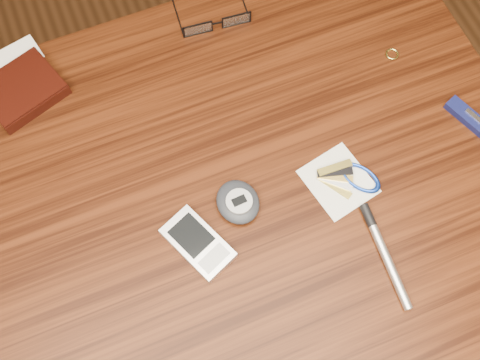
% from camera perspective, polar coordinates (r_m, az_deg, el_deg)
% --- Properties ---
extents(ground, '(3.80, 3.80, 0.00)m').
position_cam_1_polar(ground, '(1.57, -2.37, -11.99)').
color(ground, '#472814').
rests_on(ground, ground).
extents(desk, '(1.00, 0.70, 0.75)m').
position_cam_1_polar(desk, '(0.94, -3.89, -4.82)').
color(desk, '#351608').
rests_on(desk, ground).
extents(wallet_and_card, '(0.13, 0.16, 0.02)m').
position_cam_1_polar(wallet_and_card, '(0.97, -19.96, 8.10)').
color(wallet_and_card, black).
rests_on(wallet_and_card, desk).
extents(eyeglasses, '(0.12, 0.13, 0.02)m').
position_cam_1_polar(eyeglasses, '(0.98, -2.29, 14.78)').
color(eyeglasses, black).
rests_on(eyeglasses, desk).
extents(gold_ring, '(0.02, 0.02, 0.00)m').
position_cam_1_polar(gold_ring, '(0.99, 14.22, 11.49)').
color(gold_ring, '#C5B753').
rests_on(gold_ring, desk).
extents(pda_phone, '(0.09, 0.11, 0.02)m').
position_cam_1_polar(pda_phone, '(0.82, -4.02, -5.99)').
color(pda_phone, silver).
rests_on(pda_phone, desk).
extents(pedometer, '(0.06, 0.07, 0.03)m').
position_cam_1_polar(pedometer, '(0.83, -0.20, -2.09)').
color(pedometer, '#22262C').
rests_on(pedometer, desk).
extents(notepad_keys, '(0.12, 0.11, 0.01)m').
position_cam_1_polar(notepad_keys, '(0.87, 10.28, 0.12)').
color(notepad_keys, silver).
rests_on(notepad_keys, desk).
extents(pocket_knife, '(0.06, 0.10, 0.01)m').
position_cam_1_polar(pocket_knife, '(0.95, 21.42, 5.06)').
color(pocket_knife, '#0D0F3D').
rests_on(pocket_knife, desk).
extents(silver_pen, '(0.02, 0.15, 0.01)m').
position_cam_1_polar(silver_pen, '(0.84, 13.30, -6.22)').
color(silver_pen, silver).
rests_on(silver_pen, desk).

